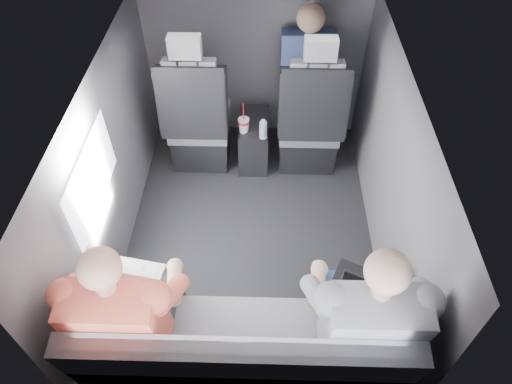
{
  "coord_description": "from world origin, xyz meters",
  "views": [
    {
      "loc": [
        0.1,
        -2.09,
        2.74
      ],
      "look_at": [
        0.04,
        -0.05,
        0.55
      ],
      "focal_mm": 32.0,
      "sensor_mm": 36.0,
      "label": 1
    }
  ],
  "objects_px": {
    "front_seat_right": "(309,126)",
    "soda_cup": "(244,125)",
    "rear_bench": "(243,358)",
    "passenger_rear_right": "(361,314)",
    "laptop_white": "(130,281)",
    "front_seat_left": "(199,124)",
    "center_console": "(254,140)",
    "passenger_rear_left": "(131,309)",
    "passenger_front_right": "(306,70)",
    "laptop_black": "(368,293)",
    "water_bottle": "(263,130)"
  },
  "relations": [
    {
      "from": "laptop_black",
      "to": "front_seat_left",
      "type": "bearing_deg",
      "value": 123.27
    },
    {
      "from": "passenger_front_right",
      "to": "soda_cup",
      "type": "bearing_deg",
      "value": -144.71
    },
    {
      "from": "passenger_rear_left",
      "to": "passenger_rear_right",
      "type": "relative_size",
      "value": 0.98
    },
    {
      "from": "front_seat_right",
      "to": "soda_cup",
      "type": "xyz_separation_m",
      "value": [
        -0.53,
        -0.09,
        0.07
      ]
    },
    {
      "from": "center_console",
      "to": "laptop_black",
      "type": "height_order",
      "value": "laptop_black"
    },
    {
      "from": "center_console",
      "to": "laptop_black",
      "type": "bearing_deg",
      "value": -69.26
    },
    {
      "from": "front_seat_right",
      "to": "passenger_rear_right",
      "type": "xyz_separation_m",
      "value": [
        0.14,
        -1.81,
        0.25
      ]
    },
    {
      "from": "front_seat_left",
      "to": "laptop_white",
      "type": "xyz_separation_m",
      "value": [
        -0.16,
        -1.63,
        0.23
      ]
    },
    {
      "from": "center_console",
      "to": "soda_cup",
      "type": "height_order",
      "value": "soda_cup"
    },
    {
      "from": "front_seat_left",
      "to": "passenger_rear_right",
      "type": "xyz_separation_m",
      "value": [
        1.04,
        -1.81,
        0.25
      ]
    },
    {
      "from": "front_seat_right",
      "to": "soda_cup",
      "type": "bearing_deg",
      "value": -170.57
    },
    {
      "from": "water_bottle",
      "to": "laptop_white",
      "type": "height_order",
      "value": "laptop_white"
    },
    {
      "from": "front_seat_right",
      "to": "front_seat_left",
      "type": "bearing_deg",
      "value": 180.0
    },
    {
      "from": "center_console",
      "to": "laptop_white",
      "type": "xyz_separation_m",
      "value": [
        -0.61,
        -1.67,
        0.43
      ]
    },
    {
      "from": "center_console",
      "to": "passenger_front_right",
      "type": "relative_size",
      "value": 0.56
    },
    {
      "from": "laptop_white",
      "to": "passenger_front_right",
      "type": "bearing_deg",
      "value": 61.53
    },
    {
      "from": "front_seat_left",
      "to": "front_seat_right",
      "type": "bearing_deg",
      "value": 0.0
    },
    {
      "from": "front_seat_left",
      "to": "rear_bench",
      "type": "bearing_deg",
      "value": -76.69
    },
    {
      "from": "passenger_rear_right",
      "to": "passenger_front_right",
      "type": "distance_m",
      "value": 2.08
    },
    {
      "from": "passenger_rear_right",
      "to": "passenger_front_right",
      "type": "height_order",
      "value": "passenger_rear_right"
    },
    {
      "from": "rear_bench",
      "to": "passenger_rear_right",
      "type": "distance_m",
      "value": 0.69
    },
    {
      "from": "soda_cup",
      "to": "water_bottle",
      "type": "xyz_separation_m",
      "value": [
        0.15,
        -0.07,
        0.01
      ]
    },
    {
      "from": "rear_bench",
      "to": "soda_cup",
      "type": "bearing_deg",
      "value": 92.42
    },
    {
      "from": "rear_bench",
      "to": "laptop_white",
      "type": "distance_m",
      "value": 0.74
    },
    {
      "from": "laptop_white",
      "to": "front_seat_left",
      "type": "bearing_deg",
      "value": 84.29
    },
    {
      "from": "water_bottle",
      "to": "passenger_rear_right",
      "type": "bearing_deg",
      "value": -72.66
    },
    {
      "from": "center_console",
      "to": "rear_bench",
      "type": "height_order",
      "value": "rear_bench"
    },
    {
      "from": "passenger_rear_right",
      "to": "passenger_rear_left",
      "type": "bearing_deg",
      "value": 179.98
    },
    {
      "from": "passenger_rear_left",
      "to": "passenger_rear_right",
      "type": "xyz_separation_m",
      "value": [
        1.16,
        -0.0,
        0.01
      ]
    },
    {
      "from": "front_seat_right",
      "to": "center_console",
      "type": "xyz_separation_m",
      "value": [
        -0.45,
        0.04,
        -0.2
      ]
    },
    {
      "from": "rear_bench",
      "to": "center_console",
      "type": "bearing_deg",
      "value": 90.0
    },
    {
      "from": "front_seat_right",
      "to": "center_console",
      "type": "distance_m",
      "value": 0.49
    },
    {
      "from": "front_seat_right",
      "to": "laptop_black",
      "type": "bearing_deg",
      "value": -83.21
    },
    {
      "from": "front_seat_left",
      "to": "rear_bench",
      "type": "distance_m",
      "value": 1.96
    },
    {
      "from": "center_console",
      "to": "water_bottle",
      "type": "distance_m",
      "value": 0.35
    },
    {
      "from": "laptop_white",
      "to": "passenger_rear_left",
      "type": "distance_m",
      "value": 0.18
    },
    {
      "from": "passenger_rear_left",
      "to": "front_seat_left",
      "type": "bearing_deg",
      "value": 86.2
    },
    {
      "from": "front_seat_right",
      "to": "laptop_white",
      "type": "relative_size",
      "value": 3.77
    },
    {
      "from": "rear_bench",
      "to": "laptop_black",
      "type": "bearing_deg",
      "value": 19.21
    },
    {
      "from": "center_console",
      "to": "front_seat_left",
      "type": "bearing_deg",
      "value": -174.93
    },
    {
      "from": "passenger_rear_right",
      "to": "laptop_black",
      "type": "bearing_deg",
      "value": 67.41
    },
    {
      "from": "water_bottle",
      "to": "laptop_black",
      "type": "bearing_deg",
      "value": -69.42
    },
    {
      "from": "front_seat_right",
      "to": "rear_bench",
      "type": "bearing_deg",
      "value": -103.31
    },
    {
      "from": "laptop_black",
      "to": "rear_bench",
      "type": "bearing_deg",
      "value": -160.79
    },
    {
      "from": "rear_bench",
      "to": "passenger_front_right",
      "type": "height_order",
      "value": "passenger_front_right"
    },
    {
      "from": "front_seat_right",
      "to": "soda_cup",
      "type": "height_order",
      "value": "front_seat_right"
    },
    {
      "from": "front_seat_right",
      "to": "passenger_rear_right",
      "type": "height_order",
      "value": "passenger_rear_right"
    },
    {
      "from": "laptop_black",
      "to": "passenger_rear_left",
      "type": "distance_m",
      "value": 1.23
    },
    {
      "from": "laptop_white",
      "to": "passenger_rear_right",
      "type": "xyz_separation_m",
      "value": [
        1.21,
        -0.18,
        0.02
      ]
    },
    {
      "from": "laptop_black",
      "to": "passenger_rear_left",
      "type": "relative_size",
      "value": 0.36
    }
  ]
}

